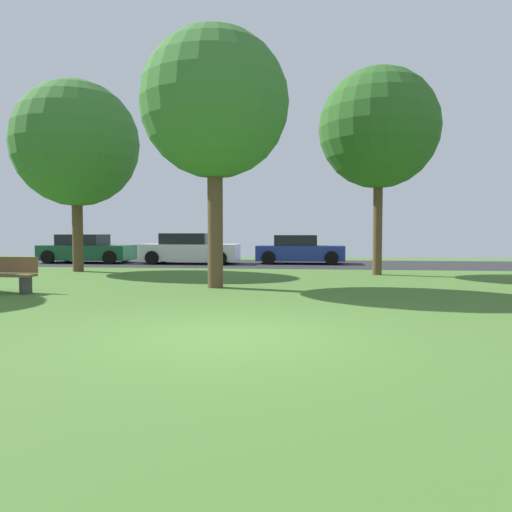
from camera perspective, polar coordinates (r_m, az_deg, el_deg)
name	(u,v)px	position (r m, az deg, el deg)	size (l,w,h in m)	color
ground_plane	(229,335)	(7.34, -3.21, -9.19)	(44.00, 44.00, 0.00)	#47702D
road_strip	(286,264)	(23.16, 3.49, -0.92)	(44.00, 6.40, 0.01)	#28282B
oak_tree_left	(76,144)	(20.23, -20.32, 12.18)	(4.75, 4.75, 7.26)	brown
birch_tree_lone	(379,129)	(18.18, 14.18, 14.26)	(4.20, 4.20, 7.27)	brown
oak_tree_right	(215,105)	(13.79, -4.86, 17.25)	(4.02, 4.02, 7.00)	brown
parked_car_green	(87,250)	(25.38, -19.22, 0.70)	(4.39, 2.11, 1.40)	#195633
parked_car_white	(190,250)	(23.48, -7.79, 0.74)	(4.57, 1.99, 1.45)	white
parked_car_blue	(299,250)	(23.39, 5.10, 0.65)	(4.15, 1.95, 1.37)	#233893
park_bench	(5,274)	(13.69, -27.36, -1.94)	(1.60, 0.45, 0.90)	brown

